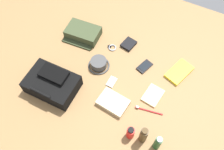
{
  "coord_description": "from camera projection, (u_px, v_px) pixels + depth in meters",
  "views": [
    {
      "loc": [
        -0.4,
        0.79,
        1.53
      ],
      "look_at": [
        0.0,
        0.0,
        0.04
      ],
      "focal_mm": 38.88,
      "sensor_mm": 36.0,
      "label": 1
    }
  ],
  "objects": [
    {
      "name": "ground_plane",
      "position": [
        112.0,
        79.0,
        1.78
      ],
      "size": [
        2.64,
        2.02,
        0.02
      ],
      "primitive_type": "cube",
      "color": "olive",
      "rests_on": "ground"
    },
    {
      "name": "notepad",
      "position": [
        153.0,
        95.0,
        1.69
      ],
      "size": [
        0.13,
        0.16,
        0.02
      ],
      "primitive_type": "cube",
      "rotation": [
        0.0,
        0.0,
        -0.12
      ],
      "color": "beige",
      "rests_on": "ground_plane"
    },
    {
      "name": "paperback_novel",
      "position": [
        179.0,
        72.0,
        1.78
      ],
      "size": [
        0.18,
        0.24,
        0.02
      ],
      "color": "yellow",
      "rests_on": "ground_plane"
    },
    {
      "name": "media_player",
      "position": [
        112.0,
        82.0,
        1.75
      ],
      "size": [
        0.05,
        0.08,
        0.01
      ],
      "color": "#B7B7BC",
      "rests_on": "ground_plane"
    },
    {
      "name": "cell_phone",
      "position": [
        145.0,
        66.0,
        1.81
      ],
      "size": [
        0.1,
        0.13,
        0.01
      ],
      "color": "black",
      "rests_on": "ground_plane"
    },
    {
      "name": "folded_towel",
      "position": [
        113.0,
        102.0,
        1.65
      ],
      "size": [
        0.21,
        0.16,
        0.04
      ],
      "primitive_type": "cube",
      "rotation": [
        0.0,
        0.0,
        -0.1
      ],
      "color": "#C6B289",
      "rests_on": "ground_plane"
    },
    {
      "name": "bucket_hat",
      "position": [
        99.0,
        64.0,
        1.8
      ],
      "size": [
        0.16,
        0.16,
        0.07
      ],
      "color": "#444444",
      "rests_on": "ground_plane"
    },
    {
      "name": "backpack",
      "position": [
        52.0,
        83.0,
        1.68
      ],
      "size": [
        0.35,
        0.25,
        0.14
      ],
      "color": "black",
      "rests_on": "ground_plane"
    },
    {
      "name": "sunscreen_spray",
      "position": [
        130.0,
        133.0,
        1.5
      ],
      "size": [
        0.05,
        0.05,
        0.11
      ],
      "color": "red",
      "rests_on": "ground_plane"
    },
    {
      "name": "toothbrush",
      "position": [
        147.0,
        110.0,
        1.63
      ],
      "size": [
        0.19,
        0.04,
        0.02
      ],
      "color": "red",
      "rests_on": "ground_plane"
    },
    {
      "name": "shampoo_bottle",
      "position": [
        158.0,
        143.0,
        1.45
      ],
      "size": [
        0.04,
        0.04,
        0.15
      ],
      "color": "#19471E",
      "rests_on": "ground_plane"
    },
    {
      "name": "wallet",
      "position": [
        129.0,
        44.0,
        1.91
      ],
      "size": [
        0.11,
        0.12,
        0.02
      ],
      "primitive_type": "cube",
      "rotation": [
        0.0,
        0.0,
        -0.18
      ],
      "color": "black",
      "rests_on": "ground_plane"
    },
    {
      "name": "cologne_bottle",
      "position": [
        143.0,
        135.0,
        1.47
      ],
      "size": [
        0.05,
        0.05,
        0.17
      ],
      "color": "#473319",
      "rests_on": "ground_plane"
    },
    {
      "name": "toiletry_pouch",
      "position": [
        83.0,
        33.0,
        1.94
      ],
      "size": [
        0.28,
        0.23,
        0.08
      ],
      "color": "#384228",
      "rests_on": "ground_plane"
    },
    {
      "name": "wristwatch",
      "position": [
        112.0,
        48.0,
        1.9
      ],
      "size": [
        0.07,
        0.06,
        0.01
      ],
      "color": "#99999E",
      "rests_on": "ground_plane"
    }
  ]
}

